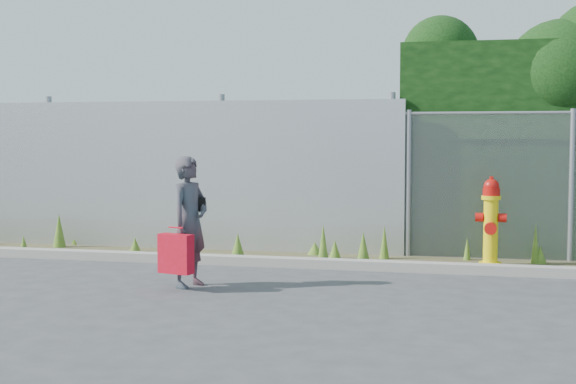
# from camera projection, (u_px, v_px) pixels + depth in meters

# --- Properties ---
(ground) EXTENTS (80.00, 80.00, 0.00)m
(ground) POSITION_uv_depth(u_px,v_px,m) (286.00, 295.00, 8.51)
(ground) COLOR #3B3B3D
(ground) RESTS_ON ground
(curb) EXTENTS (16.00, 0.22, 0.12)m
(curb) POSITION_uv_depth(u_px,v_px,m) (318.00, 263.00, 10.25)
(curb) COLOR gray
(curb) RESTS_ON ground
(weed_strip) EXTENTS (16.00, 1.29, 0.54)m
(weed_strip) POSITION_uv_depth(u_px,v_px,m) (238.00, 249.00, 11.15)
(weed_strip) COLOR #464028
(weed_strip) RESTS_ON ground
(corrugated_fence) EXTENTS (8.50, 0.21, 2.30)m
(corrugated_fence) POSITION_uv_depth(u_px,v_px,m) (122.00, 175.00, 12.08)
(corrugated_fence) COLOR #A7AAAE
(corrugated_fence) RESTS_ON ground
(fire_hydrant) EXTENTS (0.39, 0.35, 1.17)m
(fire_hydrant) POSITION_uv_depth(u_px,v_px,m) (491.00, 223.00, 10.31)
(fire_hydrant) COLOR yellow
(fire_hydrant) RESTS_ON ground
(woman) EXTENTS (0.51, 0.62, 1.46)m
(woman) POSITION_uv_depth(u_px,v_px,m) (190.00, 222.00, 8.96)
(woman) COLOR #0F5962
(woman) RESTS_ON ground
(red_tote_bag) EXTENTS (0.39, 0.14, 0.51)m
(red_tote_bag) POSITION_uv_depth(u_px,v_px,m) (176.00, 254.00, 8.72)
(red_tote_bag) COLOR #B70A15
(black_shoulder_bag) EXTENTS (0.21, 0.09, 0.16)m
(black_shoulder_bag) POSITION_uv_depth(u_px,v_px,m) (196.00, 204.00, 9.07)
(black_shoulder_bag) COLOR black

